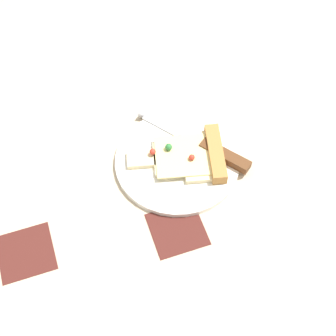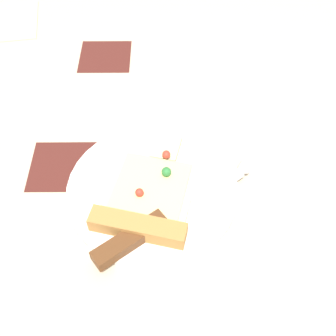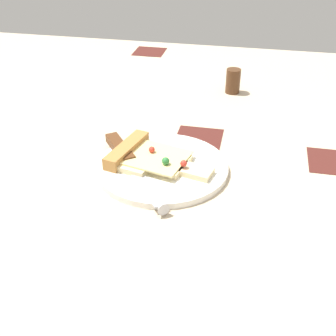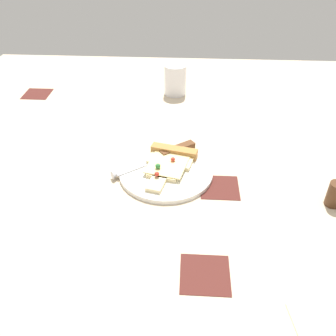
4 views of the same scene
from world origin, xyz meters
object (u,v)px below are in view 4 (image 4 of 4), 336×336
plate (166,172)px  drinking_glass (175,80)px  knife (163,155)px  pepper_shaker (335,194)px  pizza_slice (169,162)px

plate → drinking_glass: bearing=-0.2°
plate → drinking_glass: (46.98, -0.13, 4.57)cm
knife → pepper_shaker: size_ratio=3.53×
knife → drinking_glass: drinking_glass is taller
plate → pizza_slice: pizza_slice is taller
plate → drinking_glass: 47.21cm
pizza_slice → drinking_glass: bearing=-75.8°
knife → plate: bearing=154.8°
drinking_glass → plate: bearing=179.8°
plate → pepper_shaker: pepper_shaker is taller
pizza_slice → knife: 3.54cm
knife → drinking_glass: size_ratio=1.99×
pepper_shaker → plate: bearing=76.6°
pepper_shaker → pizza_slice: bearing=72.8°
pizza_slice → knife: (3.08, 1.75, -0.19)cm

